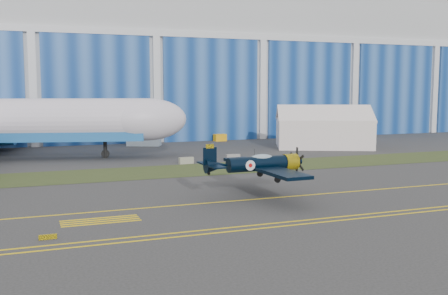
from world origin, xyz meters
name	(u,v)px	position (x,y,z in m)	size (l,w,h in m)	color
ground	(267,187)	(0.00, 0.00, 0.00)	(260.00, 260.00, 0.00)	#3A3A3A
grass_median	(221,168)	(0.00, 14.00, 0.02)	(260.00, 10.00, 0.02)	#475128
hangar	(134,68)	(0.00, 71.79, 14.96)	(220.00, 45.70, 30.00)	silver
taxiway_centreline	(290,196)	(0.00, -5.00, 0.01)	(200.00, 0.20, 0.02)	yellow
edge_line_near	(346,220)	(0.00, -14.50, 0.01)	(80.00, 0.20, 0.02)	yellow
edge_line_far	(339,217)	(0.00, -13.50, 0.01)	(80.00, 0.20, 0.02)	yellow
hold_short_ladder	(101,221)	(-18.00, -8.10, 0.01)	(6.00, 2.40, 0.02)	yellow
guard_board_left	(48,237)	(-22.00, -12.00, 0.17)	(1.20, 0.15, 0.35)	yellow
warbird	(257,164)	(-2.93, -4.06, 3.16)	(11.77, 14.02, 4.04)	black
tent	(323,126)	(25.39, 31.11, 3.74)	(19.44, 17.22, 7.47)	white
shipping_container	(144,139)	(-3.64, 44.23, 1.28)	(5.92, 2.37, 2.57)	silver
tug	(220,138)	(12.11, 47.49, 0.68)	(2.35, 1.47, 1.37)	#FFB113
barrier_a	(186,161)	(-3.00, 19.48, 0.45)	(2.00, 0.60, 0.90)	#9A9983
barrier_b	(233,157)	(4.19, 20.30, 0.45)	(2.00, 0.60, 0.90)	gray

